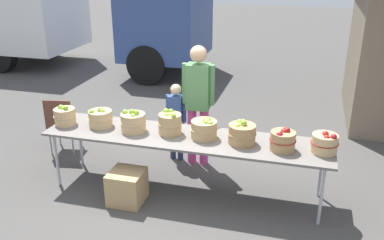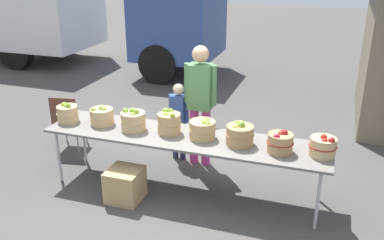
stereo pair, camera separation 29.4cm
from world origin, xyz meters
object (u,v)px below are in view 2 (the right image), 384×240
object	(u,v)px
apple_basket_green_1	(102,116)
apple_basket_red_1	(323,146)
vendor_adult	(200,97)
apple_basket_green_3	(169,123)
apple_basket_red_0	(280,142)
market_table	(184,139)
box_truck	(50,6)
folding_chair	(67,118)
apple_basket_green_2	(133,121)
apple_basket_green_5	(240,134)
produce_crate	(125,185)
apple_basket_green_4	(203,129)
child_customer	(179,116)
apple_basket_green_0	(67,113)

from	to	relation	value
apple_basket_green_1	apple_basket_red_1	distance (m)	2.75
vendor_adult	apple_basket_green_3	bearing A→B (deg)	75.72
apple_basket_red_0	market_table	bearing A→B (deg)	177.02
box_truck	folding_chair	world-z (taller)	box_truck
vendor_adult	box_truck	xyz separation A→B (m)	(-5.53, 4.41, 0.48)
apple_basket_green_1	apple_basket_green_2	size ratio (longest dim) A/B	0.98
market_table	apple_basket_red_1	xyz separation A→B (m)	(1.61, 0.00, 0.15)
apple_basket_green_5	folding_chair	bearing A→B (deg)	167.88
market_table	produce_crate	distance (m)	0.91
apple_basket_green_2	folding_chair	bearing A→B (deg)	156.91
apple_basket_green_4	produce_crate	bearing A→B (deg)	-151.39
child_customer	produce_crate	distance (m)	1.35
child_customer	apple_basket_green_5	bearing A→B (deg)	147.04
produce_crate	child_customer	bearing A→B (deg)	78.92
apple_basket_green_3	apple_basket_red_1	distance (m)	1.82
apple_basket_red_0	apple_basket_green_2	bearing A→B (deg)	178.49
apple_basket_green_4	apple_basket_red_0	size ratio (longest dim) A/B	1.10
apple_basket_green_3	produce_crate	size ratio (longest dim) A/B	0.76
apple_basket_green_3	child_customer	bearing A→B (deg)	101.80
apple_basket_green_0	apple_basket_red_0	size ratio (longest dim) A/B	0.96
apple_basket_green_4	folding_chair	size ratio (longest dim) A/B	0.39
apple_basket_red_1	vendor_adult	xyz separation A→B (m)	(-1.65, 0.77, 0.14)
market_table	vendor_adult	world-z (taller)	vendor_adult
market_table	apple_basket_green_5	xyz separation A→B (m)	(0.69, -0.01, 0.16)
apple_basket_green_3	folding_chair	world-z (taller)	apple_basket_green_3
apple_basket_red_1	folding_chair	bearing A→B (deg)	170.94
apple_basket_red_0	apple_basket_red_1	world-z (taller)	apple_basket_red_0
apple_basket_green_3	apple_basket_green_5	size ratio (longest dim) A/B	0.92
produce_crate	vendor_adult	bearing A→B (deg)	64.71
apple_basket_green_2	apple_basket_green_4	bearing A→B (deg)	2.32
apple_basket_green_1	apple_basket_green_3	world-z (taller)	apple_basket_green_3
apple_basket_green_2	apple_basket_red_0	distance (m)	1.83
apple_basket_red_1	box_truck	xyz separation A→B (m)	(-7.18, 5.18, 0.62)
apple_basket_green_3	apple_basket_red_0	xyz separation A→B (m)	(1.37, -0.10, -0.02)
apple_basket_green_1	vendor_adult	xyz separation A→B (m)	(1.10, 0.74, 0.14)
vendor_adult	box_truck	distance (m)	7.08
folding_chair	produce_crate	bearing A→B (deg)	135.19
market_table	child_customer	world-z (taller)	child_customer
market_table	apple_basket_green_3	world-z (taller)	apple_basket_green_3
apple_basket_green_4	apple_basket_green_5	xyz separation A→B (m)	(0.46, -0.03, 0.00)
apple_basket_red_0	apple_basket_green_1	bearing A→B (deg)	177.76
child_customer	vendor_adult	bearing A→B (deg)	178.98
apple_basket_green_3	apple_basket_red_1	xyz separation A→B (m)	(1.82, -0.04, -0.02)
apple_basket_green_5	child_customer	world-z (taller)	child_customer
apple_basket_green_0	folding_chair	distance (m)	0.86
child_customer	produce_crate	world-z (taller)	child_customer
child_customer	folding_chair	bearing A→B (deg)	11.84
market_table	produce_crate	world-z (taller)	market_table
apple_basket_green_4	apple_basket_red_1	size ratio (longest dim) A/B	1.08
apple_basket_red_0	apple_basket_green_4	bearing A→B (deg)	174.79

